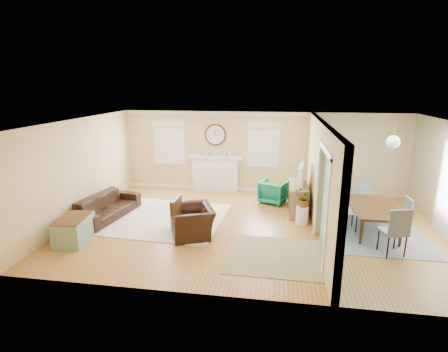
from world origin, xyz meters
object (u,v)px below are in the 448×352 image
Objects in this scene: sofa at (107,206)px; green_chair at (273,192)px; eames_chair at (192,221)px; credenza at (298,198)px; dining_table at (373,219)px.

sofa is 4.73m from green_chair.
eames_chair is 0.75× the size of credenza.
dining_table is at bearing -32.11° from credenza.
eames_chair is 1.45× the size of green_chair.
eames_chair is at bearing -97.99° from sofa.
dining_table is at bearing 78.74° from eames_chair.
sofa is at bearing -166.22° from credenza.
dining_table is (1.71, -1.08, -0.09)m from credenza.
eames_chair is (2.51, -0.75, 0.04)m from sofa.
green_chair is (1.82, 2.65, -0.01)m from eames_chair.
sofa is at bearing -129.93° from eames_chair.
credenza is (2.50, 1.98, 0.05)m from eames_chair.
sofa is 2.62m from eames_chair.
eames_chair reaches higher than sofa.
eames_chair is at bearing -141.68° from credenza.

